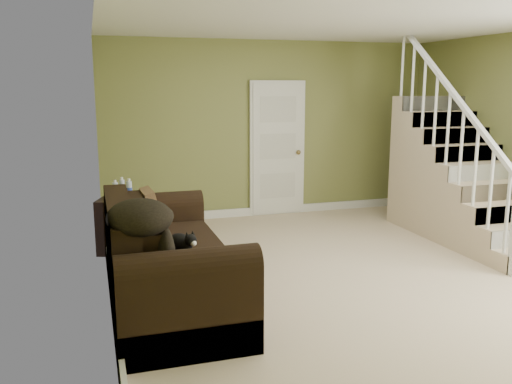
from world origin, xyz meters
TOP-DOWN VIEW (x-y plane):
  - floor at (0.00, 0.00)m, footprint 5.00×5.50m
  - ceiling at (0.00, 0.00)m, footprint 5.00×5.50m
  - wall_back at (0.00, 2.75)m, footprint 5.00×0.04m
  - wall_left at (-2.50, 0.00)m, footprint 0.04×5.50m
  - baseboard_back at (0.00, 2.72)m, footprint 5.00×0.04m
  - baseboard_left at (-2.47, 0.00)m, footprint 0.04×5.50m
  - door at (0.10, 2.71)m, footprint 0.86×0.12m
  - staircase at (1.99, 0.97)m, footprint 1.00×2.51m
  - sofa at (-2.02, -0.26)m, footprint 1.04×2.41m
  - side_table at (-2.26, 1.47)m, footprint 0.68×0.68m
  - cat at (-1.87, -0.42)m, footprint 0.29×0.43m
  - banana at (-1.71, -0.70)m, footprint 0.16×0.19m
  - throw_pillow at (-2.03, 0.44)m, footprint 0.22×0.41m
  - throw_blanket at (-2.27, -0.97)m, footprint 0.56×0.70m

SIDE VIEW (x-z plane):
  - floor at x=0.00m, z-range -0.01..0.01m
  - baseboard_back at x=0.00m, z-range 0.00..0.12m
  - baseboard_left at x=-2.47m, z-range 0.00..0.12m
  - side_table at x=-2.26m, z-range -0.11..0.77m
  - sofa at x=-2.02m, z-range -0.11..0.84m
  - banana at x=-1.71m, z-range 0.52..0.57m
  - cat at x=-1.87m, z-range 0.49..0.70m
  - staircase at x=1.99m, z-range -0.77..2.05m
  - throw_pillow at x=-2.03m, z-range 0.51..0.93m
  - throw_blanket at x=-2.27m, z-range 0.85..1.12m
  - door at x=0.10m, z-range 0.00..2.02m
  - wall_back at x=0.00m, z-range 0.00..2.60m
  - wall_left at x=-2.50m, z-range 0.00..2.60m
  - ceiling at x=0.00m, z-range 2.60..2.60m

